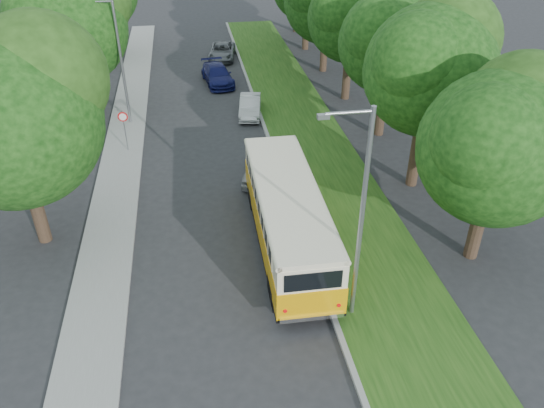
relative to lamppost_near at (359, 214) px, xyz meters
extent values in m
plane|color=#29292C|center=(-4.21, 2.50, -4.37)|extent=(120.00, 120.00, 0.00)
cube|color=gray|center=(-0.61, 7.50, -4.29)|extent=(0.20, 70.00, 0.15)
cube|color=#1D4612|center=(1.74, 7.50, -4.30)|extent=(4.50, 70.00, 0.13)
cube|color=gray|center=(-9.01, 7.50, -4.31)|extent=(2.20, 70.00, 0.12)
cylinder|color=#332319|center=(5.95, 2.50, -2.70)|extent=(0.56, 0.56, 3.35)
sphere|color=black|center=(5.95, 2.50, 0.58)|extent=(5.85, 5.85, 5.85)
sphere|color=black|center=(6.97, 3.08, 1.75)|extent=(4.38, 4.38, 4.38)
sphere|color=black|center=(5.07, 1.77, 1.32)|extent=(4.09, 4.09, 4.09)
cylinder|color=#332319|center=(5.75, 8.50, -2.24)|extent=(0.56, 0.56, 4.26)
sphere|color=black|center=(5.75, 8.50, 1.54)|extent=(5.98, 5.98, 5.98)
sphere|color=black|center=(6.80, 9.10, 2.73)|extent=(4.49, 4.49, 4.49)
sphere|color=black|center=(4.86, 7.75, 2.29)|extent=(4.19, 4.19, 4.19)
cylinder|color=#332319|center=(6.08, 14.50, -2.39)|extent=(0.56, 0.56, 3.95)
sphere|color=black|center=(6.08, 14.50, 1.13)|extent=(5.61, 5.61, 5.61)
sphere|color=black|center=(7.06, 15.06, 2.25)|extent=(4.21, 4.21, 4.21)
sphere|color=black|center=(5.24, 13.80, 1.83)|extent=(3.92, 3.92, 3.92)
cylinder|color=#332319|center=(5.69, 20.50, -2.44)|extent=(0.56, 0.56, 3.86)
sphere|color=black|center=(5.69, 20.50, 1.05)|extent=(5.64, 5.64, 5.64)
sphere|color=black|center=(4.85, 19.80, 1.75)|extent=(3.95, 3.95, 3.95)
cylinder|color=#332319|center=(5.59, 26.50, -2.58)|extent=(0.56, 0.56, 3.58)
sphere|color=black|center=(5.59, 26.50, 0.96)|extent=(6.36, 6.36, 6.36)
cylinder|color=#332319|center=(5.46, 32.50, -2.53)|extent=(0.56, 0.56, 3.68)
cylinder|color=#332319|center=(5.84, 38.50, -2.34)|extent=(0.56, 0.56, 4.05)
cylinder|color=#332319|center=(-11.71, 6.50, -2.53)|extent=(0.56, 0.56, 3.68)
sphere|color=black|center=(-11.71, 6.50, 1.18)|extent=(6.80, 6.80, 6.80)
sphere|color=black|center=(-10.52, 7.18, 2.54)|extent=(5.10, 5.10, 5.10)
cylinder|color=#332319|center=(-11.71, 20.50, -2.53)|extent=(0.56, 0.56, 3.68)
sphere|color=black|center=(-11.71, 20.50, 1.18)|extent=(6.80, 6.80, 6.80)
sphere|color=black|center=(-10.52, 21.18, 2.54)|extent=(5.10, 5.10, 5.10)
sphere|color=black|center=(-12.73, 19.65, 2.03)|extent=(4.76, 4.76, 4.76)
cylinder|color=#332319|center=(-11.71, 32.50, -2.53)|extent=(0.56, 0.56, 3.68)
cylinder|color=gray|center=(0.09, 0.00, -0.37)|extent=(0.16, 0.16, 8.00)
cylinder|color=gray|center=(-0.61, 0.00, 3.48)|extent=(1.40, 0.10, 0.10)
cube|color=gray|center=(-1.36, 0.00, 3.41)|extent=(0.35, 0.16, 0.14)
cylinder|color=gray|center=(-8.81, 18.50, -0.62)|extent=(0.16, 0.16, 7.50)
cylinder|color=gray|center=(-9.51, 18.50, 2.98)|extent=(1.40, 0.10, 0.10)
cube|color=gray|center=(-10.26, 18.50, 2.91)|extent=(0.35, 0.16, 0.14)
cylinder|color=gray|center=(-8.71, 14.50, -3.12)|extent=(0.06, 0.06, 2.50)
cone|color=red|center=(-8.71, 14.46, -2.22)|extent=(0.56, 0.02, 0.56)
cone|color=white|center=(-8.71, 14.44, -2.22)|extent=(0.40, 0.02, 0.40)
imported|color=#A0A0A4|center=(-1.62, 10.45, -3.70)|extent=(2.80, 4.25, 1.34)
imported|color=silver|center=(-1.21, 18.62, -3.75)|extent=(1.90, 3.90, 1.23)
imported|color=#131754|center=(-2.84, 24.90, -3.70)|extent=(2.45, 4.81, 1.34)
imported|color=slate|center=(-2.01, 30.88, -3.75)|extent=(2.72, 4.70, 1.23)
camera|label=1|loc=(-4.99, -13.37, 9.32)|focal=35.00mm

